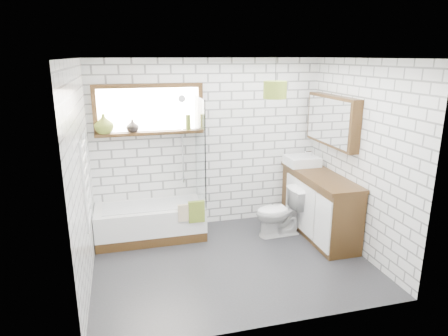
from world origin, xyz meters
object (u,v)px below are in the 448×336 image
object	(u,v)px
toilet	(280,212)
pendant	(275,90)
bathtub	(151,222)
vanity	(319,204)
basin	(302,161)

from	to	relation	value
toilet	pendant	distance (m)	1.76
bathtub	vanity	world-z (taller)	vanity
basin	toilet	world-z (taller)	basin
basin	toilet	size ratio (longest dim) A/B	0.67
vanity	pendant	size ratio (longest dim) A/B	5.25
bathtub	toilet	xyz separation A→B (m)	(1.82, -0.37, 0.11)
bathtub	pendant	xyz separation A→B (m)	(1.66, -0.44, 1.86)
basin	toilet	distance (m)	0.90
pendant	vanity	bearing A→B (deg)	-3.39
bathtub	toilet	world-z (taller)	toilet
bathtub	pendant	distance (m)	2.52
pendant	toilet	bearing A→B (deg)	22.61
pendant	bathtub	bearing A→B (deg)	165.26
vanity	basin	world-z (taller)	basin
bathtub	vanity	bearing A→B (deg)	-11.38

